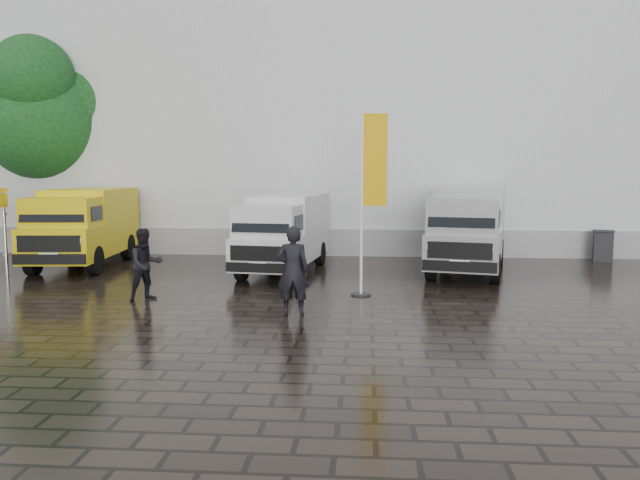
{
  "coord_description": "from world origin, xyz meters",
  "views": [
    {
      "loc": [
        0.34,
        -15.08,
        3.18
      ],
      "look_at": [
        -0.96,
        2.2,
        1.24
      ],
      "focal_mm": 35.0,
      "sensor_mm": 36.0,
      "label": 1
    }
  ],
  "objects_px": {
    "van_white": "(284,234)",
    "flagpole": "(369,192)",
    "person_tent": "(146,264)",
    "van_yellow": "(84,228)",
    "van_silver": "(469,230)",
    "wheelie_bin": "(603,245)",
    "person_front": "(293,270)"
  },
  "relations": [
    {
      "from": "van_white",
      "to": "flagpole",
      "type": "xyz_separation_m",
      "value": [
        2.63,
        -3.58,
        1.45
      ]
    },
    {
      "from": "flagpole",
      "to": "person_tent",
      "type": "height_order",
      "value": "flagpole"
    },
    {
      "from": "van_yellow",
      "to": "van_silver",
      "type": "height_order",
      "value": "van_silver"
    },
    {
      "from": "flagpole",
      "to": "wheelie_bin",
      "type": "height_order",
      "value": "flagpole"
    },
    {
      "from": "person_front",
      "to": "van_yellow",
      "type": "bearing_deg",
      "value": -42.3
    },
    {
      "from": "van_silver",
      "to": "flagpole",
      "type": "relative_size",
      "value": 1.27
    },
    {
      "from": "van_silver",
      "to": "van_white",
      "type": "bearing_deg",
      "value": -161.87
    },
    {
      "from": "van_white",
      "to": "person_front",
      "type": "bearing_deg",
      "value": -73.39
    },
    {
      "from": "van_yellow",
      "to": "person_tent",
      "type": "height_order",
      "value": "van_yellow"
    },
    {
      "from": "person_tent",
      "to": "van_yellow",
      "type": "bearing_deg",
      "value": 86.67
    },
    {
      "from": "van_white",
      "to": "van_silver",
      "type": "xyz_separation_m",
      "value": [
        5.78,
        0.49,
        0.12
      ]
    },
    {
      "from": "wheelie_bin",
      "to": "person_tent",
      "type": "bearing_deg",
      "value": -135.44
    },
    {
      "from": "van_white",
      "to": "person_front",
      "type": "xyz_separation_m",
      "value": [
        0.97,
        -5.84,
        -0.21
      ]
    },
    {
      "from": "wheelie_bin",
      "to": "person_tent",
      "type": "height_order",
      "value": "person_tent"
    },
    {
      "from": "person_tent",
      "to": "flagpole",
      "type": "bearing_deg",
      "value": -31.07
    },
    {
      "from": "van_silver",
      "to": "person_front",
      "type": "distance_m",
      "value": 7.96
    },
    {
      "from": "person_front",
      "to": "person_tent",
      "type": "distance_m",
      "value": 4.02
    },
    {
      "from": "van_yellow",
      "to": "person_front",
      "type": "bearing_deg",
      "value": -44.81
    },
    {
      "from": "van_white",
      "to": "van_silver",
      "type": "distance_m",
      "value": 5.8
    },
    {
      "from": "wheelie_bin",
      "to": "flagpole",
      "type": "bearing_deg",
      "value": -125.51
    },
    {
      "from": "van_silver",
      "to": "flagpole",
      "type": "height_order",
      "value": "flagpole"
    },
    {
      "from": "wheelie_bin",
      "to": "person_front",
      "type": "relative_size",
      "value": 0.56
    },
    {
      "from": "van_white",
      "to": "flagpole",
      "type": "relative_size",
      "value": 1.16
    },
    {
      "from": "van_yellow",
      "to": "flagpole",
      "type": "bearing_deg",
      "value": -28.95
    },
    {
      "from": "flagpole",
      "to": "person_tent",
      "type": "relative_size",
      "value": 2.71
    },
    {
      "from": "van_silver",
      "to": "wheelie_bin",
      "type": "relative_size",
      "value": 5.51
    },
    {
      "from": "van_white",
      "to": "person_tent",
      "type": "distance_m",
      "value": 5.34
    },
    {
      "from": "van_yellow",
      "to": "van_silver",
      "type": "bearing_deg",
      "value": -5.48
    },
    {
      "from": "van_yellow",
      "to": "person_tent",
      "type": "relative_size",
      "value": 3.14
    },
    {
      "from": "person_front",
      "to": "flagpole",
      "type": "bearing_deg",
      "value": -128.83
    },
    {
      "from": "flagpole",
      "to": "van_yellow",
      "type": "bearing_deg",
      "value": 156.14
    },
    {
      "from": "flagpole",
      "to": "person_tent",
      "type": "xyz_separation_m",
      "value": [
        -5.46,
        -0.95,
        -1.77
      ]
    }
  ]
}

